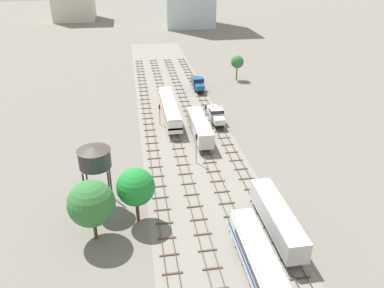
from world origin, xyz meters
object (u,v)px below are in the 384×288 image
at_px(diesel_railcar_left_far, 170,108).
at_px(signal_post_nearest, 196,145).
at_px(signal_post_near, 160,112).
at_px(diesel_railcar_centre_left_nearest, 267,279).
at_px(freight_boxcar_centre_near, 277,217).
at_px(signal_post_mid, 206,112).
at_px(freight_boxcar_centre_left_mid, 200,127).
at_px(shunter_loco_centre_farther, 198,83).
at_px(shunter_loco_centre_midfar, 216,114).
at_px(water_tower, 94,157).

relative_size(diesel_railcar_left_far, signal_post_nearest, 3.69).
xyz_separation_m(diesel_railcar_left_far, signal_post_near, (-2.34, -2.47, 0.32)).
relative_size(diesel_railcar_centre_left_nearest, freight_boxcar_centre_near, 1.46).
bearing_deg(signal_post_mid, freight_boxcar_centre_left_mid, -111.67).
height_order(signal_post_nearest, signal_post_near, signal_post_nearest).
height_order(freight_boxcar_centre_left_mid, shunter_loco_centre_farther, freight_boxcar_centre_left_mid).
xyz_separation_m(diesel_railcar_centre_left_nearest, shunter_loco_centre_midfar, (4.68, 45.23, -0.59)).
bearing_deg(diesel_railcar_centre_left_nearest, shunter_loco_centre_midfar, 84.10).
bearing_deg(shunter_loco_centre_farther, signal_post_nearest, -100.59).
height_order(shunter_loco_centre_midfar, signal_post_nearest, signal_post_nearest).
xyz_separation_m(signal_post_nearest, signal_post_near, (-4.68, 17.15, -0.60)).
relative_size(diesel_railcar_left_far, signal_post_near, 4.52).
relative_size(freight_boxcar_centre_left_mid, signal_post_mid, 3.02).
relative_size(freight_boxcar_centre_left_mid, signal_post_near, 3.09).
xyz_separation_m(diesel_railcar_centre_left_nearest, signal_post_mid, (2.34, 44.42, 0.38)).
bearing_deg(water_tower, freight_boxcar_centre_left_mid, 46.67).
bearing_deg(signal_post_near, signal_post_mid, -11.17).
bearing_deg(freight_boxcar_centre_left_mid, water_tower, -133.33).
height_order(diesel_railcar_centre_left_nearest, freight_boxcar_centre_near, diesel_railcar_centre_left_nearest).
bearing_deg(signal_post_nearest, shunter_loco_centre_midfar, 66.48).
xyz_separation_m(freight_boxcar_centre_left_mid, signal_post_mid, (2.33, 5.87, 0.53)).
xyz_separation_m(signal_post_near, signal_post_mid, (9.35, -1.85, 0.06)).
height_order(freight_boxcar_centre_left_mid, water_tower, water_tower).
bearing_deg(signal_post_mid, signal_post_nearest, -106.99).
bearing_deg(signal_post_near, shunter_loco_centre_farther, 60.17).
relative_size(diesel_railcar_centre_left_nearest, shunter_loco_centre_farther, 2.42).
bearing_deg(signal_post_nearest, shunter_loco_centre_farther, 79.41).
bearing_deg(freight_boxcar_centre_left_mid, shunter_loco_centre_farther, 80.56).
xyz_separation_m(shunter_loco_centre_midfar, diesel_railcar_left_far, (-9.35, 3.51, 0.59)).
bearing_deg(shunter_loco_centre_farther, diesel_railcar_centre_left_nearest, -94.01).
distance_m(shunter_loco_centre_midfar, signal_post_mid, 2.66).
relative_size(signal_post_near, signal_post_mid, 0.98).
height_order(signal_post_nearest, signal_post_mid, signal_post_nearest).
xyz_separation_m(diesel_railcar_left_far, signal_post_nearest, (2.34, -19.62, 0.92)).
bearing_deg(shunter_loco_centre_midfar, signal_post_mid, -160.88).
relative_size(diesel_railcar_left_far, shunter_loco_centre_farther, 2.42).
bearing_deg(diesel_railcar_left_far, shunter_loco_centre_midfar, -20.57).
relative_size(diesel_railcar_left_far, signal_post_mid, 4.43).
relative_size(water_tower, signal_post_nearest, 1.70).
relative_size(freight_boxcar_centre_near, signal_post_mid, 3.02).
relative_size(shunter_loco_centre_farther, signal_post_nearest, 1.52).
bearing_deg(signal_post_near, shunter_loco_centre_midfar, -5.06).
bearing_deg(freight_boxcar_centre_near, shunter_loco_centre_farther, 90.01).
bearing_deg(shunter_loco_centre_farther, water_tower, -115.66).
xyz_separation_m(signal_post_nearest, signal_post_mid, (4.68, 15.30, -0.54)).
distance_m(shunter_loco_centre_midfar, water_tower, 34.79).
height_order(water_tower, signal_post_mid, water_tower).
bearing_deg(shunter_loco_centre_farther, diesel_railcar_left_far, -117.57).
bearing_deg(water_tower, shunter_loco_centre_farther, 64.34).
bearing_deg(diesel_railcar_centre_left_nearest, freight_boxcar_centre_near, 64.11).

